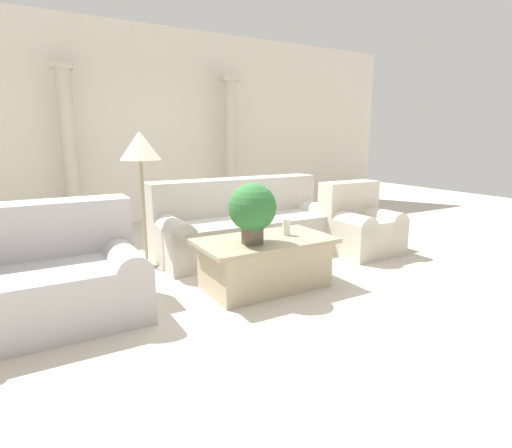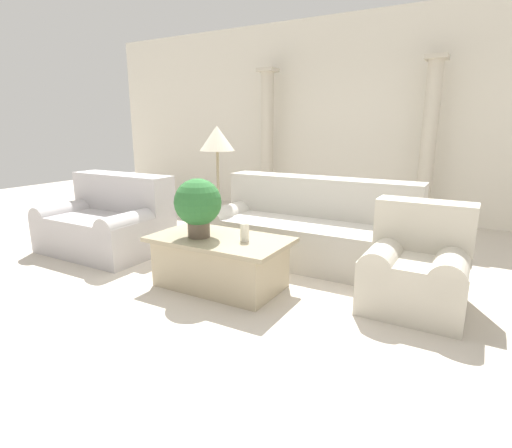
{
  "view_description": "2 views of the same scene",
  "coord_description": "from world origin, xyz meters",
  "px_view_note": "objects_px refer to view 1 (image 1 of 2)",
  "views": [
    {
      "loc": [
        -1.94,
        -3.57,
        1.41
      ],
      "look_at": [
        0.06,
        -0.09,
        0.54
      ],
      "focal_mm": 28.0,
      "sensor_mm": 36.0,
      "label": 1
    },
    {
      "loc": [
        2.01,
        -3.35,
        1.48
      ],
      "look_at": [
        0.06,
        0.05,
        0.51
      ],
      "focal_mm": 28.0,
      "sensor_mm": 36.0,
      "label": 2
    }
  ],
  "objects_px": {
    "coffee_table": "(265,262)",
    "armchair": "(359,224)",
    "sofa_long": "(245,224)",
    "floor_lamp": "(140,151)",
    "potted_plant": "(252,209)",
    "loveseat": "(47,275)"
  },
  "relations": [
    {
      "from": "sofa_long",
      "to": "armchair",
      "type": "height_order",
      "value": "sofa_long"
    },
    {
      "from": "potted_plant",
      "to": "floor_lamp",
      "type": "bearing_deg",
      "value": 117.6
    },
    {
      "from": "loveseat",
      "to": "coffee_table",
      "type": "height_order",
      "value": "loveseat"
    },
    {
      "from": "coffee_table",
      "to": "floor_lamp",
      "type": "height_order",
      "value": "floor_lamp"
    },
    {
      "from": "potted_plant",
      "to": "floor_lamp",
      "type": "relative_size",
      "value": 0.37
    },
    {
      "from": "loveseat",
      "to": "potted_plant",
      "type": "distance_m",
      "value": 1.75
    },
    {
      "from": "sofa_long",
      "to": "loveseat",
      "type": "relative_size",
      "value": 1.61
    },
    {
      "from": "potted_plant",
      "to": "armchair",
      "type": "distance_m",
      "value": 1.97
    },
    {
      "from": "coffee_table",
      "to": "armchair",
      "type": "bearing_deg",
      "value": 15.55
    },
    {
      "from": "floor_lamp",
      "to": "loveseat",
      "type": "bearing_deg",
      "value": -138.81
    },
    {
      "from": "sofa_long",
      "to": "loveseat",
      "type": "bearing_deg",
      "value": -158.15
    },
    {
      "from": "sofa_long",
      "to": "floor_lamp",
      "type": "relative_size",
      "value": 1.53
    },
    {
      "from": "loveseat",
      "to": "floor_lamp",
      "type": "relative_size",
      "value": 0.95
    },
    {
      "from": "coffee_table",
      "to": "armchair",
      "type": "relative_size",
      "value": 1.48
    },
    {
      "from": "potted_plant",
      "to": "coffee_table",
      "type": "bearing_deg",
      "value": 23.25
    },
    {
      "from": "sofa_long",
      "to": "armchair",
      "type": "relative_size",
      "value": 2.62
    },
    {
      "from": "floor_lamp",
      "to": "armchair",
      "type": "height_order",
      "value": "floor_lamp"
    },
    {
      "from": "loveseat",
      "to": "potted_plant",
      "type": "height_order",
      "value": "potted_plant"
    },
    {
      "from": "floor_lamp",
      "to": "potted_plant",
      "type": "bearing_deg",
      "value": -62.4
    },
    {
      "from": "sofa_long",
      "to": "potted_plant",
      "type": "relative_size",
      "value": 4.16
    },
    {
      "from": "potted_plant",
      "to": "floor_lamp",
      "type": "distance_m",
      "value": 1.49
    },
    {
      "from": "sofa_long",
      "to": "floor_lamp",
      "type": "xyz_separation_m",
      "value": [
        -1.26,
        -0.03,
        0.93
      ]
    }
  ]
}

